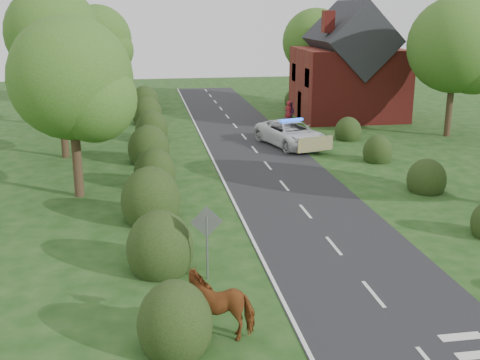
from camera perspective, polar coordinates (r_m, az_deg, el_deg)
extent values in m
plane|color=#183F11|center=(19.61, 12.53, -10.56)|extent=(120.00, 120.00, 0.00)
cube|color=black|center=(33.08, 3.01, 0.92)|extent=(6.00, 70.00, 0.02)
cube|color=white|center=(19.60, 12.54, -10.49)|extent=(0.12, 1.80, 0.01)
cube|color=white|center=(23.01, 8.88, -6.17)|extent=(0.12, 1.80, 0.01)
cube|color=white|center=(26.58, 6.22, -2.96)|extent=(0.12, 1.80, 0.01)
cube|color=white|center=(30.26, 4.22, -0.52)|extent=(0.12, 1.80, 0.01)
cube|color=white|center=(34.02, 2.65, 1.38)|extent=(0.12, 1.80, 0.01)
cube|color=white|center=(37.82, 1.40, 2.91)|extent=(0.12, 1.80, 0.01)
cube|color=white|center=(41.66, 0.37, 4.15)|extent=(0.12, 1.80, 0.01)
cube|color=white|center=(45.53, -0.48, 5.18)|extent=(0.12, 1.80, 0.01)
cube|color=white|center=(49.42, -1.21, 6.05)|extent=(0.12, 1.80, 0.01)
cube|color=white|center=(53.33, -1.83, 6.79)|extent=(0.12, 1.80, 0.01)
cube|color=white|center=(57.25, -2.36, 7.43)|extent=(0.12, 1.80, 0.01)
cube|color=white|center=(61.17, -2.83, 7.99)|extent=(0.12, 1.80, 0.01)
cube|color=white|center=(65.11, -3.24, 8.48)|extent=(0.12, 1.80, 0.01)
cube|color=white|center=(32.59, -1.98, 0.73)|extent=(0.12, 70.00, 0.01)
cube|color=white|center=(17.30, 21.67, -15.14)|extent=(1.20, 0.35, 0.01)
cube|color=white|center=(17.96, 20.19, -13.76)|extent=(1.20, 0.35, 0.01)
ellipsoid|color=black|center=(16.29, -6.19, -13.47)|extent=(2.00, 2.10, 2.40)
ellipsoid|color=black|center=(20.75, -7.58, -6.51)|extent=(2.30, 2.41, 2.70)
ellipsoid|color=black|center=(25.41, -8.45, -2.05)|extent=(2.50, 2.62, 3.00)
ellipsoid|color=black|center=(30.24, -8.08, 0.65)|extent=(2.10, 2.20, 2.50)
ellipsoid|color=black|center=(35.07, -8.65, 2.92)|extent=(2.40, 2.52, 2.80)
ellipsoid|color=black|center=(40.95, -8.38, 4.75)|extent=(2.20, 2.31, 2.60)
ellipsoid|color=black|center=(46.84, -8.80, 6.20)|extent=(2.30, 2.41, 2.70)
ellipsoid|color=black|center=(52.76, -9.01, 7.32)|extent=(2.40, 2.52, 2.80)
ellipsoid|color=black|center=(30.54, 17.26, 0.01)|extent=(1.90, 2.00, 2.10)
ellipsoid|color=black|center=(35.78, 12.91, 2.59)|extent=(1.70, 1.78, 2.00)
ellipsoid|color=black|center=(41.36, 10.20, 4.55)|extent=(1.80, 1.89, 2.00)
ellipsoid|color=black|center=(54.49, 5.12, 7.50)|extent=(1.70, 1.78, 2.00)
cylinder|color=#332316|center=(29.11, -15.23, 2.26)|extent=(0.44, 0.44, 3.96)
sphere|color=#325815|center=(28.50, -15.76, 9.30)|extent=(5.60, 5.60, 5.60)
sphere|color=#497A2F|center=(27.97, -13.73, 7.46)|extent=(3.92, 3.92, 3.92)
cylinder|color=#332316|center=(37.08, -16.39, 4.90)|extent=(0.44, 0.44, 3.74)
sphere|color=#325815|center=(36.61, -16.81, 10.12)|extent=(5.60, 5.60, 5.60)
sphere|color=#497A2F|center=(36.04, -15.25, 8.79)|extent=(3.92, 3.92, 3.92)
cylinder|color=#332316|center=(46.98, -16.91, 7.79)|extent=(0.44, 0.44, 4.84)
sphere|color=#325815|center=(46.60, -17.35, 13.15)|extent=(6.80, 6.80, 6.80)
sphere|color=#497A2F|center=(45.84, -15.85, 11.84)|extent=(4.76, 4.76, 4.76)
cylinder|color=#332316|center=(56.66, -13.12, 9.05)|extent=(0.44, 0.44, 4.18)
sphere|color=#325815|center=(56.35, -13.37, 12.88)|extent=(6.00, 6.00, 6.00)
sphere|color=#497A2F|center=(55.75, -12.24, 11.94)|extent=(4.20, 4.20, 4.20)
cylinder|color=#332316|center=(44.00, 19.25, 6.77)|extent=(0.44, 0.44, 4.40)
sphere|color=#325815|center=(43.59, 19.75, 11.96)|extent=(6.40, 6.40, 6.40)
sphere|color=#497A2F|center=(43.65, 21.34, 10.49)|extent=(4.48, 4.48, 4.48)
cylinder|color=#332316|center=(56.85, 7.03, 9.25)|extent=(0.44, 0.44, 3.96)
sphere|color=#325815|center=(56.54, 7.16, 12.88)|extent=(6.00, 6.00, 6.00)
sphere|color=#497A2F|center=(56.33, 8.34, 11.90)|extent=(4.20, 4.20, 4.20)
cylinder|color=gray|center=(19.78, -3.14, -6.43)|extent=(0.08, 0.08, 2.20)
cube|color=gray|center=(19.45, -3.18, -3.98)|extent=(1.06, 0.04, 1.06)
cube|color=maroon|center=(49.35, 10.24, 8.99)|extent=(8.00, 7.00, 5.50)
cube|color=black|center=(49.06, 10.44, 12.99)|extent=(5.94, 7.40, 5.94)
cube|color=maroon|center=(46.32, 8.37, 14.64)|extent=(0.80, 0.80, 1.60)
imported|color=brown|center=(16.81, -1.80, -11.95)|extent=(2.33, 1.48, 1.54)
imported|color=white|center=(38.84, 4.85, 4.40)|extent=(4.19, 6.37, 1.63)
cube|color=yellow|center=(36.39, 7.17, 3.40)|extent=(2.36, 0.72, 0.90)
cube|color=blue|center=(38.67, 4.88, 5.69)|extent=(1.64, 0.71, 0.14)
imported|color=maroon|center=(46.12, 4.57, 6.38)|extent=(0.76, 0.62, 1.81)
imported|color=#51205B|center=(46.53, 4.77, 6.36)|extent=(1.01, 0.98, 1.63)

